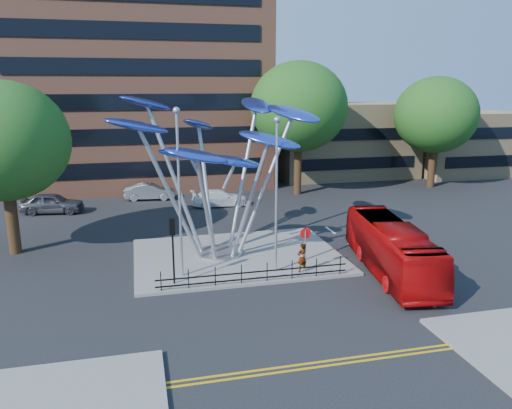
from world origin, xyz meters
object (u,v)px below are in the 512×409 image
object	(u,v)px
tree_left	(3,141)
parked_car_right	(220,198)
traffic_light_island	(173,237)
parked_car_mid	(150,192)
tree_right	(299,107)
no_entry_sign_island	(305,242)
street_lamp_right	(276,181)
leaf_sculpture	(216,141)
tree_far	(436,115)
parked_car_left	(52,203)
street_lamp_left	(179,179)
red_bus	(391,248)
pedestrian	(302,258)

from	to	relation	value
tree_left	parked_car_right	distance (m)	17.84
traffic_light_island	parked_car_mid	xyz separation A→B (m)	(-0.51, 20.32, -1.89)
tree_left	parked_car_mid	bearing A→B (deg)	56.49
tree_right	no_entry_sign_island	size ratio (longest dim) A/B	4.94
street_lamp_right	traffic_light_island	distance (m)	6.05
leaf_sculpture	parked_car_right	distance (m)	13.95
tree_right	tree_left	world-z (taller)	tree_right
tree_right	parked_car_right	world-z (taller)	tree_right
tree_far	parked_car_left	size ratio (longest dim) A/B	2.25
street_lamp_left	parked_car_right	bearing A→B (deg)	73.30
red_bus	parked_car_left	size ratio (longest dim) A/B	2.10
tree_right	tree_far	world-z (taller)	tree_right
street_lamp_left	no_entry_sign_island	distance (m)	7.47
tree_right	pedestrian	distance (m)	21.65
traffic_light_island	tree_right	bearing A→B (deg)	56.31
tree_left	parked_car_mid	world-z (taller)	tree_left
leaf_sculpture	no_entry_sign_island	bearing A→B (deg)	-45.67
no_entry_sign_island	parked_car_right	distance (m)	16.61
tree_left	red_bus	distance (m)	22.87
street_lamp_left	red_bus	size ratio (longest dim) A/B	0.87
traffic_light_island	red_bus	size ratio (longest dim) A/B	0.34
leaf_sculpture	traffic_light_island	bearing A→B (deg)	-125.04
red_bus	no_entry_sign_island	bearing A→B (deg)	178.63
street_lamp_left	tree_far	bearing A→B (deg)	34.92
leaf_sculpture	pedestrian	bearing A→B (deg)	-47.03
parked_car_left	tree_left	bearing A→B (deg)	-175.76
tree_left	no_entry_sign_island	bearing A→B (deg)	-25.07
street_lamp_right	parked_car_right	size ratio (longest dim) A/B	1.74
parked_car_mid	no_entry_sign_island	bearing A→B (deg)	-153.16
tree_right	parked_car_left	size ratio (longest dim) A/B	2.52
leaf_sculpture	parked_car_left	xyz separation A→B (m)	(-11.18, 13.09, -6.05)
tree_far	street_lamp_left	xyz separation A→B (m)	(-26.50, -18.50, -1.75)
traffic_light_island	parked_car_right	distance (m)	17.38
tree_left	street_lamp_left	xyz separation A→B (m)	(9.50, -6.50, -1.44)
tree_right	parked_car_mid	distance (m)	15.39
street_lamp_left	parked_car_mid	size ratio (longest dim) A/B	2.00
pedestrian	traffic_light_island	bearing A→B (deg)	-15.34
tree_left	tree_far	xyz separation A→B (m)	(36.00, 12.00, 0.31)
traffic_light_island	no_entry_sign_island	distance (m)	7.05
tree_right	street_lamp_left	size ratio (longest dim) A/B	1.38
tree_far	parked_car_left	xyz separation A→B (m)	(-35.25, -2.23, -6.29)
tree_right	pedestrian	xyz separation A→B (m)	(-6.17, -19.50, -7.08)
street_lamp_right	parked_car_mid	xyz separation A→B (m)	(-6.01, 19.82, -4.37)
pedestrian	street_lamp_left	bearing A→B (deg)	-24.32
pedestrian	parked_car_mid	distance (m)	21.61
red_bus	street_lamp_left	bearing A→B (deg)	179.74
parked_car_right	pedestrian	bearing A→B (deg)	-175.50
parked_car_mid	parked_car_right	bearing A→B (deg)	-117.57
street_lamp_left	pedestrian	bearing A→B (deg)	-8.98
leaf_sculpture	street_lamp_left	distance (m)	4.28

